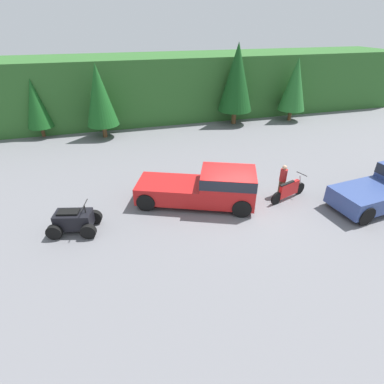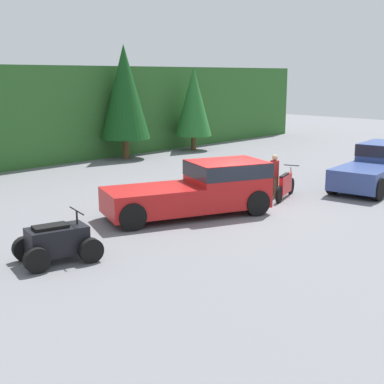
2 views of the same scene
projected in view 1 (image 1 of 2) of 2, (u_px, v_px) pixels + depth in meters
name	position (u px, v px, depth m)	size (l,w,h in m)	color
ground_plane	(234.00, 208.00, 14.01)	(80.00, 80.00, 0.00)	slate
hillside_backdrop	(165.00, 87.00, 26.06)	(44.00, 6.00, 5.06)	#2D6028
tree_left	(36.00, 104.00, 21.24)	(1.82, 1.82, 4.14)	brown
tree_mid_left	(99.00, 95.00, 20.86)	(2.27, 2.27, 5.17)	brown
tree_mid_right	(237.00, 78.00, 23.42)	(2.74, 2.74, 6.22)	brown
tree_right	(295.00, 84.00, 24.55)	(2.23, 2.23, 5.07)	brown
pickup_truck_red	(207.00, 187.00, 13.89)	(5.78, 3.87, 1.75)	red
dirt_bike	(289.00, 190.00, 14.48)	(2.23, 0.96, 1.17)	black
quad_atv	(74.00, 221.00, 12.28)	(2.21, 1.66, 1.26)	black
rider_person	(283.00, 179.00, 14.59)	(0.40, 0.40, 1.65)	brown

